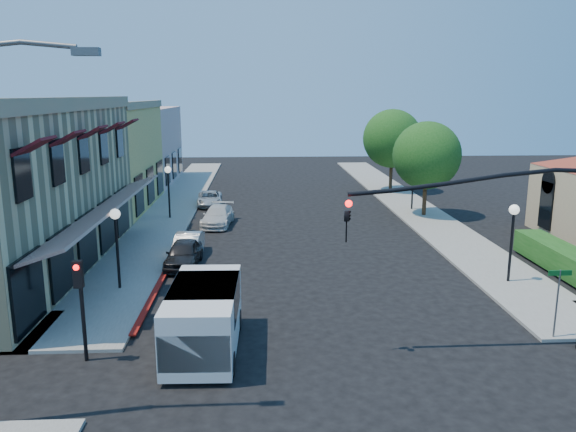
{
  "coord_description": "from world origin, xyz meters",
  "views": [
    {
      "loc": [
        -2.5,
        -15.15,
        8.23
      ],
      "look_at": [
        -1.15,
        10.66,
        2.6
      ],
      "focal_mm": 35.0,
      "sensor_mm": 36.0,
      "label": 1
    }
  ],
  "objects_px": {
    "white_van": "(204,315)",
    "parked_car_a": "(184,254)",
    "street_tree_b": "(392,139)",
    "street_name_sign": "(558,293)",
    "signal_mast_arm": "(526,229)",
    "parked_car_d": "(210,199)",
    "lamppost_left_far": "(168,179)",
    "parked_car_c": "(218,216)",
    "lamppost_right_far": "(413,173)",
    "parked_car_b": "(188,245)",
    "secondary_signal": "(80,292)",
    "lamppost_right_near": "(513,224)",
    "lamppost_left_near": "(116,228)",
    "street_tree_a": "(427,155)"
  },
  "relations": [
    {
      "from": "signal_mast_arm",
      "to": "lamppost_left_far",
      "type": "height_order",
      "value": "signal_mast_arm"
    },
    {
      "from": "street_tree_b",
      "to": "lamppost_left_near",
      "type": "relative_size",
      "value": 1.97
    },
    {
      "from": "lamppost_right_far",
      "to": "parked_car_c",
      "type": "bearing_deg",
      "value": -163.67
    },
    {
      "from": "signal_mast_arm",
      "to": "secondary_signal",
      "type": "xyz_separation_m",
      "value": [
        -13.86,
        -0.09,
        -1.77
      ]
    },
    {
      "from": "lamppost_left_near",
      "to": "lamppost_left_far",
      "type": "height_order",
      "value": "same"
    },
    {
      "from": "street_tree_b",
      "to": "street_name_sign",
      "type": "bearing_deg",
      "value": -92.5
    },
    {
      "from": "street_tree_b",
      "to": "parked_car_b",
      "type": "distance_m",
      "value": 24.53
    },
    {
      "from": "street_tree_b",
      "to": "parked_car_d",
      "type": "bearing_deg",
      "value": -159.83
    },
    {
      "from": "street_tree_b",
      "to": "white_van",
      "type": "bearing_deg",
      "value": -113.6
    },
    {
      "from": "signal_mast_arm",
      "to": "secondary_signal",
      "type": "bearing_deg",
      "value": -179.63
    },
    {
      "from": "signal_mast_arm",
      "to": "parked_car_a",
      "type": "height_order",
      "value": "signal_mast_arm"
    },
    {
      "from": "lamppost_right_far",
      "to": "parked_car_a",
      "type": "relative_size",
      "value": 0.95
    },
    {
      "from": "parked_car_d",
      "to": "parked_car_a",
      "type": "bearing_deg",
      "value": -93.44
    },
    {
      "from": "signal_mast_arm",
      "to": "white_van",
      "type": "relative_size",
      "value": 1.61
    },
    {
      "from": "signal_mast_arm",
      "to": "street_name_sign",
      "type": "xyz_separation_m",
      "value": [
        1.64,
        0.7,
        -2.39
      ]
    },
    {
      "from": "secondary_signal",
      "to": "parked_car_d",
      "type": "relative_size",
      "value": 0.85
    },
    {
      "from": "parked_car_b",
      "to": "street_name_sign",
      "type": "bearing_deg",
      "value": -35.49
    },
    {
      "from": "lamppost_right_near",
      "to": "parked_car_c",
      "type": "bearing_deg",
      "value": 138.68
    },
    {
      "from": "secondary_signal",
      "to": "parked_car_b",
      "type": "distance_m",
      "value": 11.86
    },
    {
      "from": "signal_mast_arm",
      "to": "parked_car_d",
      "type": "height_order",
      "value": "signal_mast_arm"
    },
    {
      "from": "lamppost_left_near",
      "to": "parked_car_c",
      "type": "bearing_deg",
      "value": 74.4
    },
    {
      "from": "signal_mast_arm",
      "to": "lamppost_right_far",
      "type": "bearing_deg",
      "value": 83.3
    },
    {
      "from": "street_tree_a",
      "to": "white_van",
      "type": "relative_size",
      "value": 1.31
    },
    {
      "from": "lamppost_right_near",
      "to": "white_van",
      "type": "height_order",
      "value": "lamppost_right_near"
    },
    {
      "from": "street_tree_b",
      "to": "parked_car_a",
      "type": "xyz_separation_m",
      "value": [
        -15.0,
        -20.7,
        -3.9
      ]
    },
    {
      "from": "lamppost_left_far",
      "to": "white_van",
      "type": "xyz_separation_m",
      "value": [
        4.17,
        -20.05,
        -1.48
      ]
    },
    {
      "from": "white_van",
      "to": "parked_car_a",
      "type": "height_order",
      "value": "white_van"
    },
    {
      "from": "lamppost_right_far",
      "to": "parked_car_c",
      "type": "height_order",
      "value": "lamppost_right_far"
    },
    {
      "from": "street_name_sign",
      "to": "white_van",
      "type": "distance_m",
      "value": 11.84
    },
    {
      "from": "parked_car_b",
      "to": "lamppost_right_far",
      "type": "bearing_deg",
      "value": 39.57
    },
    {
      "from": "street_tree_b",
      "to": "parked_car_d",
      "type": "height_order",
      "value": "street_tree_b"
    },
    {
      "from": "street_tree_a",
      "to": "street_tree_b",
      "type": "xyz_separation_m",
      "value": [
        0.0,
        10.0,
        0.35
      ]
    },
    {
      "from": "lamppost_left_near",
      "to": "parked_car_b",
      "type": "bearing_deg",
      "value": 65.3
    },
    {
      "from": "signal_mast_arm",
      "to": "parked_car_b",
      "type": "xyz_separation_m",
      "value": [
        -12.06,
        11.5,
        -3.49
      ]
    },
    {
      "from": "lamppost_right_near",
      "to": "white_van",
      "type": "bearing_deg",
      "value": -154.74
    },
    {
      "from": "secondary_signal",
      "to": "white_van",
      "type": "xyz_separation_m",
      "value": [
        3.67,
        0.54,
        -1.06
      ]
    },
    {
      "from": "lamppost_left_far",
      "to": "lamppost_right_near",
      "type": "relative_size",
      "value": 1.0
    },
    {
      "from": "lamppost_right_far",
      "to": "white_van",
      "type": "xyz_separation_m",
      "value": [
        -12.83,
        -22.05,
        -1.48
      ]
    },
    {
      "from": "secondary_signal",
      "to": "parked_car_b",
      "type": "relative_size",
      "value": 0.91
    },
    {
      "from": "street_name_sign",
      "to": "lamppost_left_near",
      "type": "distance_m",
      "value": 17.05
    },
    {
      "from": "street_tree_a",
      "to": "lamppost_right_far",
      "type": "xyz_separation_m",
      "value": [
        -0.3,
        2.0,
        -1.46
      ]
    },
    {
      "from": "street_name_sign",
      "to": "parked_car_a",
      "type": "xyz_separation_m",
      "value": [
        -13.7,
        9.1,
        -1.06
      ]
    },
    {
      "from": "parked_car_d",
      "to": "lamppost_right_far",
      "type": "bearing_deg",
      "value": -13.05
    },
    {
      "from": "lamppost_right_near",
      "to": "white_van",
      "type": "xyz_separation_m",
      "value": [
        -12.83,
        -6.05,
        -1.48
      ]
    },
    {
      "from": "lamppost_left_far",
      "to": "parked_car_c",
      "type": "distance_m",
      "value": 4.44
    },
    {
      "from": "lamppost_left_far",
      "to": "street_name_sign",
      "type": "bearing_deg",
      "value": -51.06
    },
    {
      "from": "street_name_sign",
      "to": "street_tree_b",
      "type": "bearing_deg",
      "value": 87.5
    },
    {
      "from": "white_van",
      "to": "parked_car_c",
      "type": "distance_m",
      "value": 18.08
    },
    {
      "from": "street_tree_b",
      "to": "parked_car_d",
      "type": "distance_m",
      "value": 16.47
    },
    {
      "from": "signal_mast_arm",
      "to": "white_van",
      "type": "xyz_separation_m",
      "value": [
        -10.18,
        0.45,
        -2.83
      ]
    }
  ]
}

